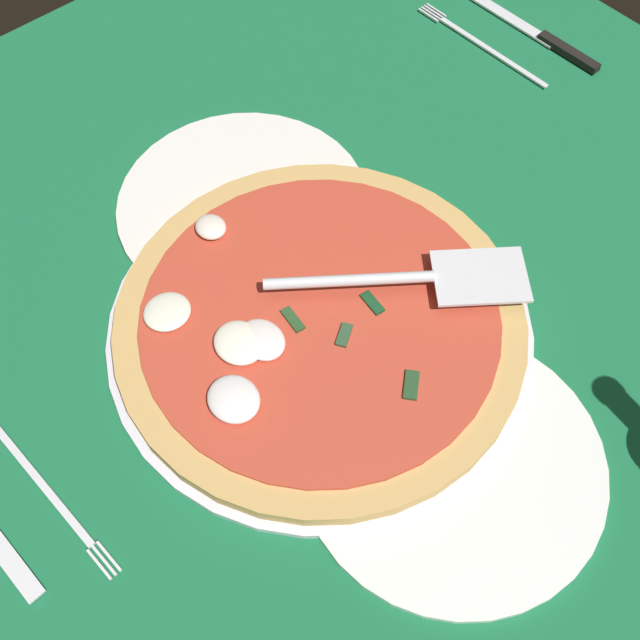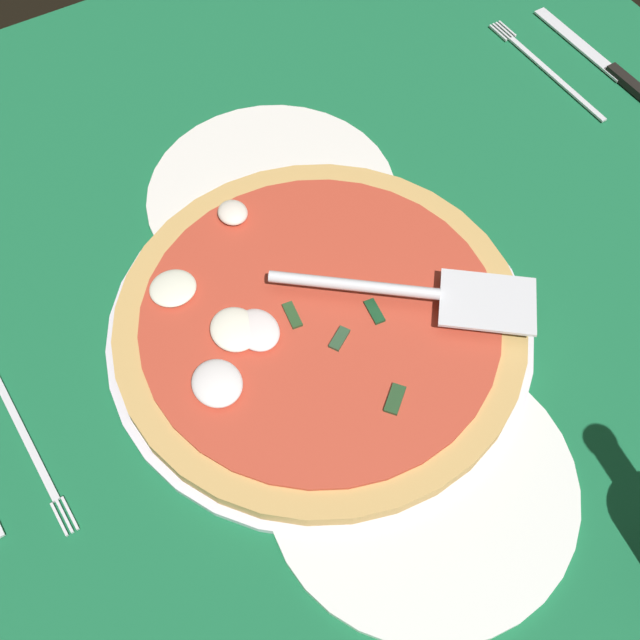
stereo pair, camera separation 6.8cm
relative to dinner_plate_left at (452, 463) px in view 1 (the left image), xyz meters
The scene contains 8 objects.
ground_plane 17.70cm from the dinner_plate_left, ahead, with size 104.32×104.32×0.80cm, color #18653B.
pizza_pan 16.25cm from the dinner_plate_left, ahead, with size 36.95×36.95×1.05cm, color silver.
dinner_plate_left is the anchor object (origin of this frame).
dinner_plate_right 32.02cm from the dinner_plate_left, ahead, with size 24.31×24.31×1.00cm, color white.
pizza 16.43cm from the dinner_plate_left, ahead, with size 35.41×35.41×2.87cm.
pizza_server 15.90cm from the dinner_plate_left, 31.97° to the right, with size 16.58×19.93×1.00cm.
place_setting_near 51.72cm from the dinner_plate_left, 53.69° to the right, with size 20.41×13.52×1.40cm.
place_setting_far 35.39cm from the dinner_plate_left, 52.41° to the left, with size 22.01×12.10×1.40cm.
Camera 1 is at (-28.60, 26.69, 60.10)cm, focal length 44.91 mm.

